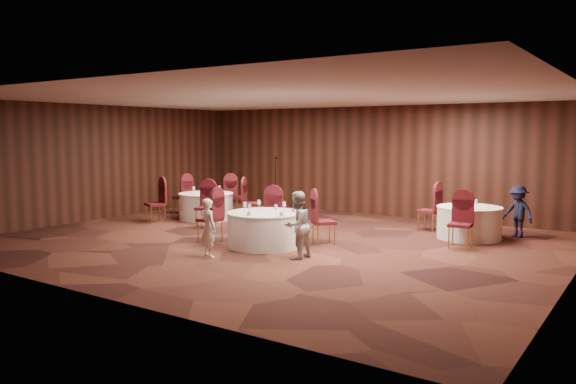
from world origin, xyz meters
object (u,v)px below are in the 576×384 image
Objects in this scene: woman_b at (297,225)px; table_left at (206,206)px; woman_a at (209,228)px; table_main at (265,229)px; mic_stand at (275,197)px; man_c at (518,212)px; table_right at (469,222)px.

table_left is at bearing -113.60° from woman_b.
table_left is 1.32× the size of woman_a.
woman_a reaches higher than table_main.
mic_stand is 6.24m from woman_b.
man_c reaches higher than table_main.
woman_b is (3.94, -4.84, 0.15)m from mic_stand.
table_main is 1.37m from woman_b.
mic_stand is 1.47× the size of woman_a.
woman_b is at bearing -130.81° from woman_a.
table_left is 1.16× the size of woman_b.
table_left is 4.88m from woman_a.
man_c is at bearing 14.11° from table_left.
mic_stand is at bearing 171.58° from table_right.
table_main is 1.23× the size of woman_b.
table_right is 1.11× the size of woman_b.
table_right is 1.27× the size of woman_a.
man_c is at bearing 153.20° from woman_b.
table_left is 2.29m from mic_stand.
woman_a is (-3.66, -4.78, 0.20)m from table_right.
table_right is at bearing 157.41° from woman_b.
table_right is (3.34, 3.35, 0.00)m from table_main.
table_left is 1.04× the size of table_right.
mic_stand is 6.17m from woman_a.
table_main is at bearing -57.25° from mic_stand.
man_c reaches higher than table_left.
woman_a reaches higher than table_right.
table_left is 0.90× the size of mic_stand.
table_right is 4.49m from woman_b.
mic_stand is (-6.08, 0.90, 0.13)m from table_right.
man_c reaches higher than table_right.
mic_stand reaches higher than table_main.
mic_stand is 6.97m from man_c.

